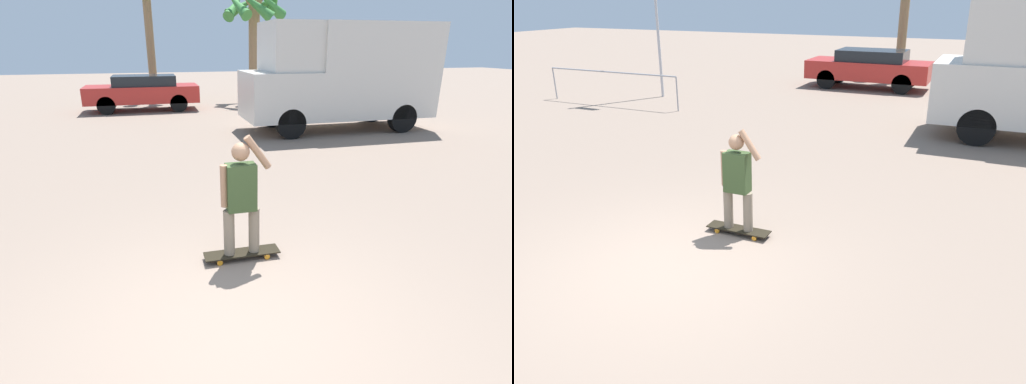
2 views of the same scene
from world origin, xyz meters
TOP-DOWN VIEW (x-y plane):
  - ground_plane at (0.00, 0.00)m, footprint 80.00×80.00m
  - skateboard at (0.37, 1.27)m, footprint 0.98×0.25m
  - person_skateboarder at (0.37, 1.27)m, footprint 0.64×0.22m
  - parked_car_red at (-0.84, 14.57)m, footprint 4.59×1.76m
  - plaza_railing_segment at (-7.73, 8.12)m, footprint 5.02×0.05m

SIDE VIEW (x-z plane):
  - ground_plane at x=0.00m, z-range 0.00..0.00m
  - skateboard at x=0.37m, z-range 0.03..0.12m
  - parked_car_red at x=-0.84m, z-range 0.07..1.51m
  - person_skateboarder at x=0.37m, z-range 0.13..1.67m
  - plaza_railing_segment at x=-7.73m, z-range 0.38..1.46m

